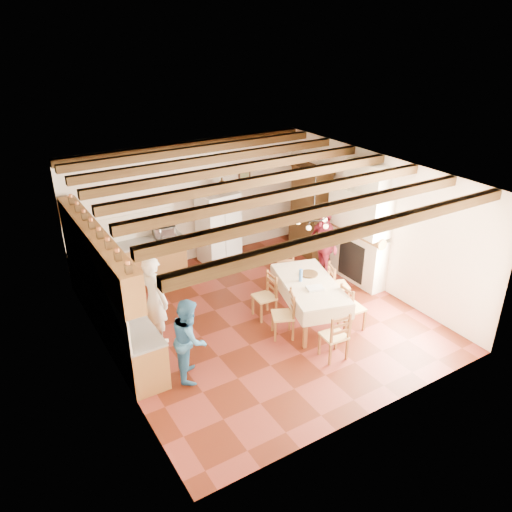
{
  "coord_description": "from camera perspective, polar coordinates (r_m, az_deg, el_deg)",
  "views": [
    {
      "loc": [
        -4.61,
        -7.38,
        5.59
      ],
      "look_at": [
        0.1,
        0.3,
        1.25
      ],
      "focal_mm": 35.0,
      "sensor_mm": 36.0,
      "label": 1
    }
  ],
  "objects": [
    {
      "name": "floor",
      "position": [
        10.35,
        0.4,
        -7.04
      ],
      "size": [
        6.0,
        6.5,
        0.02
      ],
      "primitive_type": "cube",
      "color": "#46170A",
      "rests_on": "ground"
    },
    {
      "name": "backsplash_back",
      "position": [
        11.89,
        -14.34,
        3.21
      ],
      "size": [
        2.3,
        0.03,
        0.6
      ],
      "primitive_type": "cube",
      "color": "beige",
      "rests_on": "ground"
    },
    {
      "name": "dining_table",
      "position": [
        9.93,
        6.16,
        -3.47
      ],
      "size": [
        1.5,
        2.17,
        0.86
      ],
      "rotation": [
        0.0,
        0.0,
        -0.28
      ],
      "color": "beige",
      "rests_on": "floor"
    },
    {
      "name": "lower_cabinets_left",
      "position": [
        10.07,
        -16.12,
        -6.25
      ],
      "size": [
        0.6,
        4.3,
        0.86
      ],
      "primitive_type": "cube",
      "color": "brown",
      "rests_on": "ground"
    },
    {
      "name": "lower_cabinets_back",
      "position": [
        11.95,
        -13.51,
        -0.64
      ],
      "size": [
        2.3,
        0.6,
        0.86
      ],
      "primitive_type": "cube",
      "color": "brown",
      "rests_on": "ground"
    },
    {
      "name": "hutch",
      "position": [
        12.74,
        6.18,
        5.09
      ],
      "size": [
        0.64,
        1.3,
        2.27
      ],
      "primitive_type": null,
      "rotation": [
        0.0,
        0.0,
        -0.1
      ],
      "color": "#3C2A13",
      "rests_on": "floor"
    },
    {
      "name": "chair_end_far",
      "position": [
        11.14,
        3.62,
        -1.64
      ],
      "size": [
        0.52,
        0.51,
        0.96
      ],
      "primitive_type": null,
      "rotation": [
        0.0,
        0.0,
        -0.3
      ],
      "color": "brown",
      "rests_on": "floor"
    },
    {
      "name": "ceiling_beams",
      "position": [
        9.11,
        0.46,
        8.6
      ],
      "size": [
        6.0,
        6.3,
        0.16
      ],
      "primitive_type": null,
      "color": "#341E11",
      "rests_on": "ground"
    },
    {
      "name": "refrigerator",
      "position": [
        12.35,
        -4.31,
        3.3
      ],
      "size": [
        0.96,
        0.81,
        1.79
      ],
      "primitive_type": "cube",
      "rotation": [
        0.0,
        0.0,
        0.09
      ],
      "color": "silver",
      "rests_on": "floor"
    },
    {
      "name": "person_woman_red",
      "position": [
        11.57,
        7.69,
        1.4
      ],
      "size": [
        0.54,
        1.07,
        1.75
      ],
      "primitive_type": "imported",
      "rotation": [
        0.0,
        0.0,
        -1.69
      ],
      "color": "#AD2B47",
      "rests_on": "floor"
    },
    {
      "name": "chair_right_near",
      "position": [
        9.94,
        10.99,
        -5.75
      ],
      "size": [
        0.43,
        0.44,
        0.96
      ],
      "primitive_type": null,
      "rotation": [
        0.0,
        0.0,
        1.51
      ],
      "color": "brown",
      "rests_on": "floor"
    },
    {
      "name": "wall_right",
      "position": [
        11.37,
        13.44,
        3.9
      ],
      "size": [
        0.02,
        6.5,
        3.0
      ],
      "primitive_type": "cube",
      "color": "#F3E3CF",
      "rests_on": "ground"
    },
    {
      "name": "chandelier",
      "position": [
        9.3,
        6.59,
        4.49
      ],
      "size": [
        0.47,
        0.47,
        0.03
      ],
      "primitive_type": "torus",
      "color": "black",
      "rests_on": "ground"
    },
    {
      "name": "chair_left_near",
      "position": [
        9.55,
        3.09,
        -6.68
      ],
      "size": [
        0.54,
        0.55,
        0.96
      ],
      "primitive_type": null,
      "rotation": [
        0.0,
        0.0,
        -2.0
      ],
      "color": "brown",
      "rests_on": "floor"
    },
    {
      "name": "fridge_vase",
      "position": [
        12.05,
        -3.89,
        8.12
      ],
      "size": [
        0.39,
        0.39,
        0.34
      ],
      "primitive_type": "imported",
      "rotation": [
        0.0,
        0.0,
        0.2
      ],
      "color": "#3C2A13",
      "rests_on": "refrigerator"
    },
    {
      "name": "person_woman_blue",
      "position": [
        8.5,
        -7.59,
        -9.34
      ],
      "size": [
        0.81,
        0.89,
        1.48
      ],
      "primitive_type": "imported",
      "rotation": [
        0.0,
        0.0,
        1.15
      ],
      "color": "#2D6390",
      "rests_on": "floor"
    },
    {
      "name": "ceiling",
      "position": [
        9.08,
        0.46,
        9.2
      ],
      "size": [
        6.0,
        6.5,
        0.02
      ],
      "primitive_type": "cube",
      "color": "white",
      "rests_on": "ground"
    },
    {
      "name": "countertop_back",
      "position": [
        11.76,
        -13.73,
        1.33
      ],
      "size": [
        2.34,
        0.62,
        0.04
      ],
      "primitive_type": "cube",
      "color": "gray",
      "rests_on": "lower_cabinets_back"
    },
    {
      "name": "wall_back",
      "position": [
        12.3,
        -7.67,
        6.05
      ],
      "size": [
        6.0,
        0.02,
        3.0
      ],
      "primitive_type": "cube",
      "color": "#F3E3CF",
      "rests_on": "ground"
    },
    {
      "name": "microwave",
      "position": [
        11.91,
        -10.46,
        2.8
      ],
      "size": [
        0.53,
        0.39,
        0.27
      ],
      "primitive_type": "imported",
      "rotation": [
        0.0,
        0.0,
        -0.12
      ],
      "color": "silver",
      "rests_on": "countertop_back"
    },
    {
      "name": "person_man",
      "position": [
        9.41,
        -11.48,
        -4.92
      ],
      "size": [
        0.58,
        0.73,
        1.75
      ],
      "primitive_type": "imported",
      "rotation": [
        0.0,
        0.0,
        1.85
      ],
      "color": "silver",
      "rests_on": "floor"
    },
    {
      "name": "chair_left_far",
      "position": [
        10.12,
        0.96,
        -4.61
      ],
      "size": [
        0.42,
        0.44,
        0.96
      ],
      "primitive_type": null,
      "rotation": [
        0.0,
        0.0,
        -1.63
      ],
      "color": "brown",
      "rests_on": "floor"
    },
    {
      "name": "upper_cabinets",
      "position": [
        9.4,
        -17.89,
        0.94
      ],
      "size": [
        0.35,
        4.2,
        0.7
      ],
      "primitive_type": "cube",
      "color": "brown",
      "rests_on": "ground"
    },
    {
      "name": "backsplash_left",
      "position": [
        9.65,
        -18.28,
        -2.78
      ],
      "size": [
        0.03,
        4.3,
        0.6
      ],
      "primitive_type": "cube",
      "color": "beige",
      "rests_on": "ground"
    },
    {
      "name": "countertop_left",
      "position": [
        9.85,
        -16.44,
        -4.02
      ],
      "size": [
        0.62,
        4.3,
        0.04
      ],
      "primitive_type": "cube",
      "color": "gray",
      "rests_on": "lower_cabinets_left"
    },
    {
      "name": "fireplace",
      "position": [
        11.35,
        11.64,
        3.5
      ],
      "size": [
        0.56,
        1.6,
        2.8
      ],
      "primitive_type": null,
      "color": "beige",
      "rests_on": "ground"
    },
    {
      "name": "chair_right_far",
      "position": [
        10.68,
        9.39,
        -3.24
      ],
      "size": [
        0.52,
        0.53,
        0.96
      ],
      "primitive_type": null,
      "rotation": [
        0.0,
        0.0,
        1.22
      ],
      "color": "brown",
      "rests_on": "floor"
    },
    {
      "name": "wall_left",
      "position": [
        8.59,
        -16.92,
        -3.94
      ],
      "size": [
        0.02,
        6.5,
        3.0
      ],
      "primitive_type": "cube",
      "color": "#F3E3CF",
      "rests_on": "ground"
    },
    {
      "name": "chair_end_near",
      "position": [
        9.08,
        8.92,
        -8.88
      ],
      "size": [
        0.46,
        0.44,
        0.96
      ],
      "primitive_type": null,
      "rotation": [
        0.0,
        0.0,
        3.05
      ],
      "color": "brown",
      "rests_on": "floor"
    },
    {
      "name": "wall_front",
      "position": [
        7.42,
        14.01,
        -8.64
      ],
      "size": [
        6.0,
        0.02,
        3.0
      ],
      "primitive_type": "cube",
      "color": "#F3E3CF",
      "rests_on": "ground"
    },
    {
      "name": "wall_picture",
      "position": [
        12.83,
        -1.33,
        8.75
      ],
      "size": [
        0.34,
        0.03,
        0.42
      ],
      "primitive_type": "cube",
      "color": "black",
      "rests_on": "ground"
    }
  ]
}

